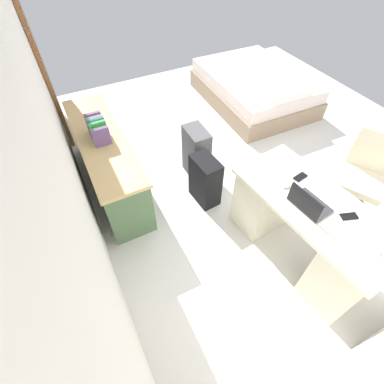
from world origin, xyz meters
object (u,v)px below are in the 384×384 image
(computer_mouse, at_px, (287,185))
(figurine_small, at_px, (92,118))
(cell_phone_near_laptop, at_px, (349,216))
(suitcase_spare_grey, at_px, (196,153))
(cell_phone_by_mouse, at_px, (300,177))
(office_chair, at_px, (360,180))
(bed, at_px, (254,88))
(laptop, at_px, (308,204))
(desk, at_px, (304,228))
(suitcase_black, at_px, (205,181))
(credenza, at_px, (108,162))

(computer_mouse, distance_m, figurine_small, 2.19)
(cell_phone_near_laptop, distance_m, figurine_small, 2.72)
(figurine_small, bearing_deg, suitcase_spare_grey, -120.70)
(suitcase_spare_grey, distance_m, cell_phone_by_mouse, 1.31)
(office_chair, bearing_deg, bed, -8.36)
(laptop, bearing_deg, bed, -28.65)
(cell_phone_near_laptop, bearing_deg, bed, -2.63)
(cell_phone_by_mouse, bearing_deg, office_chair, -107.47)
(cell_phone_near_laptop, xyz_separation_m, cell_phone_by_mouse, (0.52, 0.05, 0.00))
(desk, height_order, figurine_small, figurine_small)
(suitcase_black, relative_size, computer_mouse, 5.96)
(laptop, relative_size, computer_mouse, 3.31)
(cell_phone_by_mouse, bearing_deg, cell_phone_near_laptop, 175.15)
(credenza, xyz_separation_m, computer_mouse, (-1.47, -1.27, 0.40))
(computer_mouse, bearing_deg, suitcase_black, 20.88)
(office_chair, height_order, bed, office_chair)
(cell_phone_near_laptop, bearing_deg, suitcase_spare_grey, 36.40)
(figurine_small, bearing_deg, suitcase_black, -138.91)
(desk, relative_size, suitcase_spare_grey, 2.28)
(cell_phone_by_mouse, bearing_deg, suitcase_spare_grey, 11.30)
(credenza, height_order, cell_phone_near_laptop, cell_phone_near_laptop)
(suitcase_spare_grey, bearing_deg, suitcase_black, 166.26)
(office_chair, xyz_separation_m, laptop, (-0.18, 1.04, 0.38))
(suitcase_spare_grey, height_order, figurine_small, figurine_small)
(office_chair, height_order, credenza, office_chair)
(computer_mouse, height_order, cell_phone_near_laptop, computer_mouse)
(suitcase_spare_grey, bearing_deg, desk, -165.11)
(credenza, xyz_separation_m, cell_phone_by_mouse, (-1.44, -1.45, 0.39))
(suitcase_spare_grey, height_order, cell_phone_by_mouse, cell_phone_by_mouse)
(suitcase_black, distance_m, laptop, 1.19)
(desk, height_order, suitcase_spare_grey, desk)
(bed, distance_m, computer_mouse, 2.71)
(office_chair, bearing_deg, cell_phone_by_mouse, 82.49)
(cell_phone_near_laptop, bearing_deg, desk, 51.74)
(credenza, bearing_deg, laptop, -144.06)
(office_chair, xyz_separation_m, bed, (2.36, -0.35, -0.18))
(laptop, relative_size, cell_phone_near_laptop, 2.44)
(desk, relative_size, suitcase_black, 2.52)
(laptop, bearing_deg, credenza, 35.94)
(desk, relative_size, office_chair, 1.60)
(suitcase_spare_grey, bearing_deg, cell_phone_near_laptop, -162.58)
(office_chair, xyz_separation_m, computer_mouse, (0.08, 1.03, 0.35))
(suitcase_spare_grey, relative_size, laptop, 1.99)
(desk, distance_m, figurine_small, 2.50)
(computer_mouse, bearing_deg, cell_phone_by_mouse, -87.10)
(credenza, distance_m, figurine_small, 0.52)
(desk, relative_size, figurine_small, 13.64)
(office_chair, xyz_separation_m, figurine_small, (1.86, 2.30, 0.36))
(suitcase_spare_grey, height_order, laptop, laptop)
(bed, xyz_separation_m, computer_mouse, (-2.27, 1.37, 0.52))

